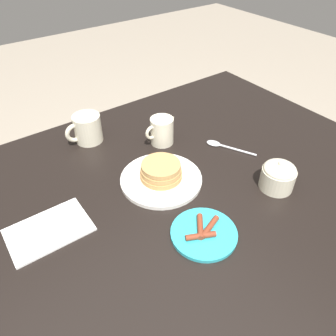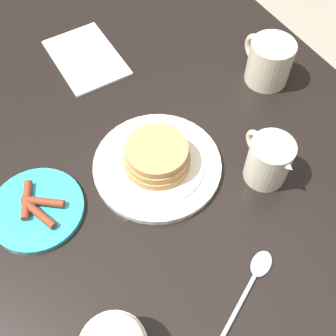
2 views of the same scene
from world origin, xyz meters
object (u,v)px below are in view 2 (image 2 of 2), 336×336
at_px(side_plate_bacon, 37,208).
at_px(napkin, 86,58).
at_px(spoon, 254,278).
at_px(creamer_pitcher, 269,160).
at_px(pancake_plate, 157,161).
at_px(coffee_mug, 269,61).

distance_m(side_plate_bacon, napkin, 0.38).
xyz_separation_m(napkin, spoon, (-0.58, -0.01, 0.00)).
distance_m(side_plate_bacon, creamer_pitcher, 0.40).
height_order(pancake_plate, napkin, pancake_plate).
distance_m(pancake_plate, creamer_pitcher, 0.20).
bearing_deg(spoon, coffee_mug, -40.57).
bearing_deg(side_plate_bacon, pancake_plate, -97.85).
height_order(side_plate_bacon, coffee_mug, coffee_mug).
height_order(pancake_plate, side_plate_bacon, pancake_plate).
relative_size(side_plate_bacon, napkin, 0.83).
height_order(coffee_mug, napkin, coffee_mug).
height_order(side_plate_bacon, creamer_pitcher, creamer_pitcher).
height_order(pancake_plate, coffee_mug, coffee_mug).
xyz_separation_m(coffee_mug, spoon, (-0.33, 0.29, -0.04)).
relative_size(pancake_plate, napkin, 1.20).
height_order(side_plate_bacon, napkin, side_plate_bacon).
distance_m(coffee_mug, creamer_pitcher, 0.25).
distance_m(pancake_plate, side_plate_bacon, 0.22).
xyz_separation_m(creamer_pitcher, spoon, (-0.14, 0.13, -0.04)).
relative_size(creamer_pitcher, spoon, 0.73).
bearing_deg(creamer_pitcher, spoon, 136.82).
bearing_deg(pancake_plate, spoon, -175.02).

